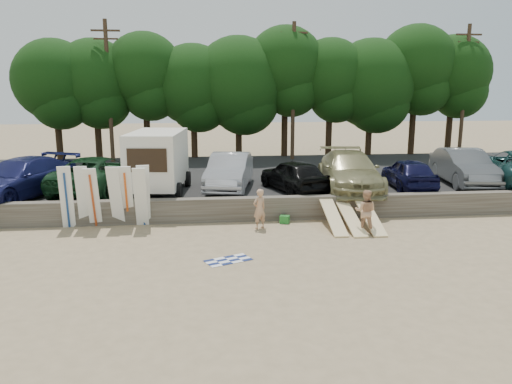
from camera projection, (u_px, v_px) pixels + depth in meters
ground at (314, 240)px, 18.57m from camera, size 120.00×120.00×0.00m
seawall at (299, 208)px, 21.38m from camera, size 44.00×0.50×1.00m
parking_lot at (275, 179)px, 28.70m from camera, size 44.00×14.50×0.70m
treeline at (266, 77)px, 34.37m from camera, size 32.85×6.38×9.18m
utility_poles at (293, 89)px, 33.20m from camera, size 25.80×0.26×9.00m
box_trailer at (158, 159)px, 23.20m from camera, size 2.95×4.70×2.85m
car_0 at (20, 178)px, 22.28m from camera, size 4.67×6.45×1.73m
car_1 at (97, 174)px, 23.59m from camera, size 3.89×6.42×1.67m
car_2 at (229, 171)px, 24.15m from camera, size 2.77×5.44×1.71m
car_3 at (294, 175)px, 23.60m from camera, size 3.11×4.84×1.53m
car_4 at (350, 171)px, 23.83m from camera, size 3.20×6.48×1.81m
car_5 at (409, 173)px, 24.26m from camera, size 2.06×4.46×1.48m
car_6 at (464, 167)px, 25.24m from camera, size 2.58×5.60×1.78m
surfboard_upright_0 at (67, 197)px, 19.77m from camera, size 0.57×0.60×2.57m
surfboard_upright_1 at (83, 197)px, 19.91m from camera, size 0.54×0.65×2.55m
surfboard_upright_2 at (93, 198)px, 19.81m from camera, size 0.52×0.83×2.50m
surfboard_upright_3 at (116, 197)px, 19.98m from camera, size 0.58×0.76×2.53m
surfboard_upright_4 at (126, 196)px, 20.13m from camera, size 0.53×0.77×2.52m
surfboard_upright_5 at (141, 197)px, 19.94m from camera, size 0.52×0.85×2.50m
surfboard_upright_6 at (144, 196)px, 20.10m from camera, size 0.58×0.65×2.56m
surfboard_low_0 at (333, 216)px, 20.09m from camera, size 0.56×2.88×0.99m
surfboard_low_1 at (351, 218)px, 20.07m from camera, size 0.56×2.92×0.82m
surfboard_low_2 at (369, 215)px, 20.11m from camera, size 0.56×2.87×1.00m
beachgoer_a at (259, 209)px, 19.88m from camera, size 0.70×0.63×1.62m
beachgoer_b at (365, 211)px, 19.33m from camera, size 1.02×0.93×1.70m
cooler at (285, 219)px, 20.79m from camera, size 0.46×0.42×0.32m
gear_bag at (373, 220)px, 20.95m from camera, size 0.37×0.34×0.22m
beach_towel at (228, 260)px, 16.38m from camera, size 1.98×1.98×0.00m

